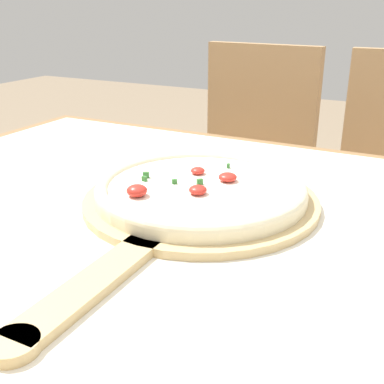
# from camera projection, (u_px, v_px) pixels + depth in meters

# --- Properties ---
(dining_table) EXTENTS (1.28, 1.03, 0.73)m
(dining_table) POSITION_uv_depth(u_px,v_px,m) (177.00, 295.00, 0.70)
(dining_table) COLOR olive
(dining_table) RESTS_ON ground_plane
(towel_cloth) EXTENTS (1.20, 0.95, 0.00)m
(towel_cloth) POSITION_uv_depth(u_px,v_px,m) (176.00, 233.00, 0.66)
(towel_cloth) COLOR white
(towel_cloth) RESTS_ON dining_table
(pizza_peel) EXTENTS (0.36, 0.59, 0.01)m
(pizza_peel) POSITION_uv_depth(u_px,v_px,m) (193.00, 206.00, 0.72)
(pizza_peel) COLOR tan
(pizza_peel) RESTS_ON towel_cloth
(pizza) EXTENTS (0.32, 0.32, 0.04)m
(pizza) POSITION_uv_depth(u_px,v_px,m) (201.00, 189.00, 0.74)
(pizza) COLOR beige
(pizza) RESTS_ON pizza_peel
(chair_left) EXTENTS (0.43, 0.43, 0.90)m
(chair_left) POSITION_uv_depth(u_px,v_px,m) (247.00, 167.00, 1.57)
(chair_left) COLOR tan
(chair_left) RESTS_ON ground_plane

